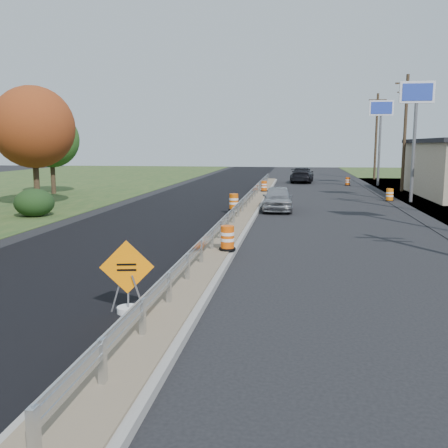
# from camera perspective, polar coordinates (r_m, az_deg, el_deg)

# --- Properties ---
(ground) EXTENTS (140.00, 140.00, 0.00)m
(ground) POSITION_cam_1_polar(r_m,az_deg,el_deg) (19.36, -0.37, -2.31)
(ground) COLOR black
(ground) RESTS_ON ground
(milled_overlay) EXTENTS (7.20, 120.00, 0.01)m
(milled_overlay) POSITION_cam_1_polar(r_m,az_deg,el_deg) (29.91, -5.85, 1.67)
(milled_overlay) COLOR black
(milled_overlay) RESTS_ON ground
(median) EXTENTS (1.60, 55.00, 0.23)m
(median) POSITION_cam_1_polar(r_m,az_deg,el_deg) (27.17, 2.15, 1.20)
(median) COLOR gray
(median) RESTS_ON ground
(guardrail) EXTENTS (0.10, 46.15, 0.72)m
(guardrail) POSITION_cam_1_polar(r_m,az_deg,el_deg) (28.08, 2.38, 2.72)
(guardrail) COLOR silver
(guardrail) RESTS_ON median
(pylon_sign_mid) EXTENTS (2.20, 0.30, 7.90)m
(pylon_sign_mid) POSITION_cam_1_polar(r_m,az_deg,el_deg) (35.71, 21.13, 12.71)
(pylon_sign_mid) COLOR slate
(pylon_sign_mid) RESTS_ON ground
(pylon_sign_north) EXTENTS (2.20, 0.30, 7.90)m
(pylon_sign_north) POSITION_cam_1_polar(r_m,az_deg,el_deg) (49.44, 17.50, 11.70)
(pylon_sign_north) COLOR slate
(pylon_sign_north) RESTS_ON ground
(utility_pole_nmid) EXTENTS (1.90, 0.26, 9.40)m
(utility_pole_nmid) POSITION_cam_1_polar(r_m,az_deg,el_deg) (43.65, 19.98, 9.96)
(utility_pole_nmid) COLOR #473523
(utility_pole_nmid) RESTS_ON ground
(utility_pole_north) EXTENTS (1.90, 0.26, 9.40)m
(utility_pole_north) POSITION_cam_1_polar(r_m,az_deg,el_deg) (58.43, 16.99, 9.73)
(utility_pole_north) COLOR #473523
(utility_pole_north) RESTS_ON ground
(hedge_north) EXTENTS (2.09, 2.09, 1.52)m
(hedge_north) POSITION_cam_1_polar(r_m,az_deg,el_deg) (28.53, -20.86, 2.30)
(hedge_north) COLOR black
(hedge_north) RESTS_ON ground
(tree_near_red) EXTENTS (4.95, 4.95, 7.35)m
(tree_near_red) POSITION_cam_1_polar(r_m,az_deg,el_deg) (32.86, -20.95, 10.28)
(tree_near_red) COLOR #473523
(tree_near_red) RESTS_ON ground
(tree_near_back) EXTENTS (4.29, 4.29, 6.37)m
(tree_near_back) POSITION_cam_1_polar(r_m,az_deg,el_deg) (41.32, -19.16, 9.08)
(tree_near_back) COLOR #473523
(tree_near_back) RESTS_ON ground
(caution_sign) EXTENTS (1.21, 0.51, 1.69)m
(caution_sign) POSITION_cam_1_polar(r_m,az_deg,el_deg) (11.66, -10.95, -7.95)
(caution_sign) COLOR white
(caution_sign) RESTS_ON ground
(barrel_median_near) EXTENTS (0.57, 0.57, 0.84)m
(barrel_median_near) POSITION_cam_1_polar(r_m,az_deg,el_deg) (17.09, 0.39, -1.66)
(barrel_median_near) COLOR black
(barrel_median_near) RESTS_ON median
(barrel_median_mid) EXTENTS (0.62, 0.62, 0.91)m
(barrel_median_mid) POSITION_cam_1_polar(r_m,az_deg,el_deg) (27.62, 1.12, 2.49)
(barrel_median_mid) COLOR black
(barrel_median_mid) RESTS_ON median
(barrel_median_far) EXTENTS (0.55, 0.55, 0.81)m
(barrel_median_far) POSITION_cam_1_polar(r_m,az_deg,el_deg) (39.10, 4.60, 4.31)
(barrel_median_far) COLOR black
(barrel_median_far) RESTS_ON median
(barrel_shoulder_mid) EXTENTS (0.59, 0.59, 0.86)m
(barrel_shoulder_mid) POSITION_cam_1_polar(r_m,az_deg,el_deg) (35.94, 18.41, 3.14)
(barrel_shoulder_mid) COLOR black
(barrel_shoulder_mid) RESTS_ON ground
(barrel_shoulder_far) EXTENTS (0.54, 0.54, 0.79)m
(barrel_shoulder_far) POSITION_cam_1_polar(r_m,az_deg,el_deg) (48.97, 13.95, 4.73)
(barrel_shoulder_far) COLOR black
(barrel_shoulder_far) RESTS_ON ground
(car_silver) EXTENTS (1.80, 4.31, 1.46)m
(car_silver) POSITION_cam_1_polar(r_m,az_deg,el_deg) (29.39, 6.16, 2.95)
(car_silver) COLOR #A5A6AA
(car_silver) RESTS_ON ground
(car_dark_far) EXTENTS (2.57, 5.53, 1.56)m
(car_dark_far) POSITION_cam_1_polar(r_m,az_deg,el_deg) (52.09, 8.91, 5.57)
(car_dark_far) COLOR black
(car_dark_far) RESTS_ON ground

